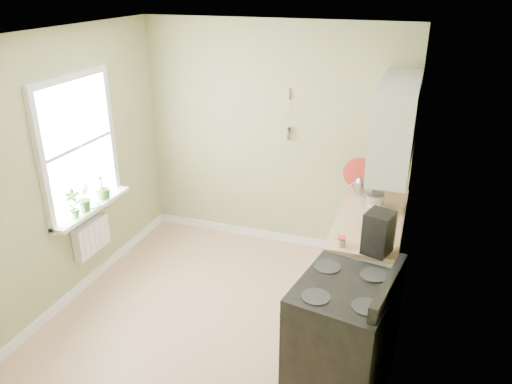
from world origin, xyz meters
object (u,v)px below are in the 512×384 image
(stove, at_px, (342,338))
(kettle, at_px, (359,186))
(stand_mixer, at_px, (376,191))
(coffee_maker, at_px, (378,234))

(stove, xyz_separation_m, kettle, (-0.19, 1.91, 0.51))
(stand_mixer, xyz_separation_m, kettle, (-0.21, 0.28, -0.09))
(stove, xyz_separation_m, coffee_maker, (0.14, 0.72, 0.59))
(coffee_maker, bearing_deg, stand_mixer, 97.67)
(stove, distance_m, coffee_maker, 0.94)
(stove, bearing_deg, kettle, 95.62)
(stove, height_order, stand_mixer, stand_mixer)
(stove, xyz_separation_m, stand_mixer, (0.02, 1.63, 0.59))
(stand_mixer, xyz_separation_m, coffee_maker, (0.12, -0.91, -0.01))
(stove, height_order, coffee_maker, coffee_maker)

